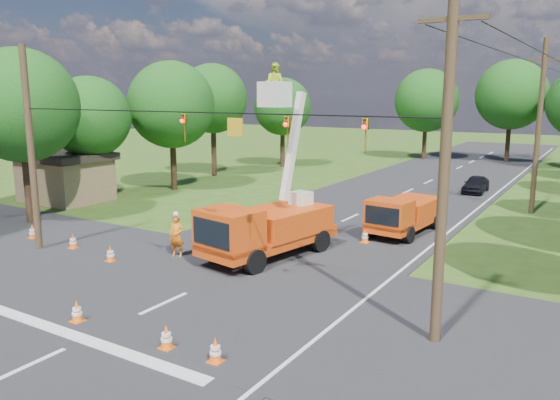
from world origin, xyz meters
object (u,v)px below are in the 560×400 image
Objects in this scene: traffic_cone_1 at (166,337)px; tree_left_b at (21,106)px; tree_left_f at (283,107)px; tree_far_b at (512,95)px; traffic_cone_6 at (32,232)px; traffic_cone_2 at (319,244)px; pole_left at (31,150)px; ground_worker at (177,236)px; tree_left_e at (213,99)px; traffic_cone_5 at (73,241)px; distant_car at (476,184)px; traffic_cone_3 at (365,236)px; tree_left_d at (171,105)px; tree_left_c at (89,117)px; shed at (65,176)px; pole_right_mid at (539,126)px; tree_far_a at (426,101)px; pole_right_near at (445,163)px; second_truck at (404,214)px; traffic_cone_4 at (110,254)px; traffic_cone_0 at (77,311)px; bucket_truck at (267,219)px; traffic_cone_7 at (411,215)px; traffic_cone_8 at (215,350)px.

traffic_cone_1 is 0.08× the size of tree_left_b.
tree_far_b is at bearing 40.12° from tree_left_f.
traffic_cone_6 is at bearing 158.88° from traffic_cone_1.
traffic_cone_1 is 19.31m from tree_left_b.
pole_left is (-11.03, -6.30, 4.14)m from traffic_cone_2.
ground_worker is 24.47m from tree_left_e.
traffic_cone_5 is 1.00× the size of traffic_cone_6.
traffic_cone_2 is 1.00× the size of traffic_cone_6.
ground_worker is at bearing -108.96° from distant_car.
traffic_cone_3 is 19.08m from tree_left_b.
tree_left_e reaches higher than tree_left_d.
tree_left_d reaches higher than tree_left_c.
shed is 0.60× the size of tree_left_d.
tree_left_f is at bearing 156.77° from pole_right_mid.
tree_far_a is (11.80, 21.00, -0.30)m from tree_left_e.
pole_right_near is at bearing -52.16° from tree_left_f.
shed reaches higher than traffic_cone_2.
pole_right_mid is 1.24× the size of tree_left_c.
second_truck is 14.06m from traffic_cone_4.
traffic_cone_1 is (5.66, -6.71, -0.57)m from ground_worker.
pole_right_near is 33.56m from tree_left_e.
ground_worker is 8.80m from traffic_cone_1.
traffic_cone_3 is 0.08× the size of pole_left.
tree_far_b is (-5.50, 25.00, 1.70)m from pole_right_mid.
tree_left_e reaches higher than traffic_cone_0.
tree_left_e is (-15.54, 26.46, 6.13)m from traffic_cone_0.
pole_right_near is at bearing -41.01° from tree_left_e.
ground_worker reaches higher than traffic_cone_0.
traffic_cone_3 is 24.45m from tree_left_e.
tree_left_e is (1.20, 14.00, 4.87)m from shed.
traffic_cone_0 is at bearing -178.40° from traffic_cone_1.
tree_far_a reaches higher than traffic_cone_1.
tree_left_b is at bearing -164.26° from bucket_truck.
traffic_cone_0 is at bearing -88.18° from ground_worker.
pole_left reaches higher than ground_worker.
traffic_cone_5 is (-8.25, -3.45, -1.35)m from bucket_truck.
shed is (-16.74, 12.46, 1.26)m from traffic_cone_0.
traffic_cone_7 is at bearing 31.97° from tree_left_b.
tree_left_c is (-20.47, 13.27, 5.08)m from traffic_cone_8.
traffic_cone_4 is 0.08× the size of tree_left_e.
tree_left_e is (-11.60, 21.66, 6.13)m from traffic_cone_4.
traffic_cone_5 is 17.37m from pole_right_near.
tree_far_a is at bearing 70.35° from tree_left_d.
traffic_cone_1 is 49.78m from tree_far_b.
traffic_cone_4 is 1.00× the size of traffic_cone_5.
pole_left is at bearing -175.50° from traffic_cone_4.
pole_right_mid is 1.19× the size of tree_left_f.
bucket_truck is 0.91× the size of pole_left.
pole_left is (-12.23, -8.63, 4.14)m from traffic_cone_3.
tree_left_e is (-25.30, 2.00, 1.38)m from pole_right_mid.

